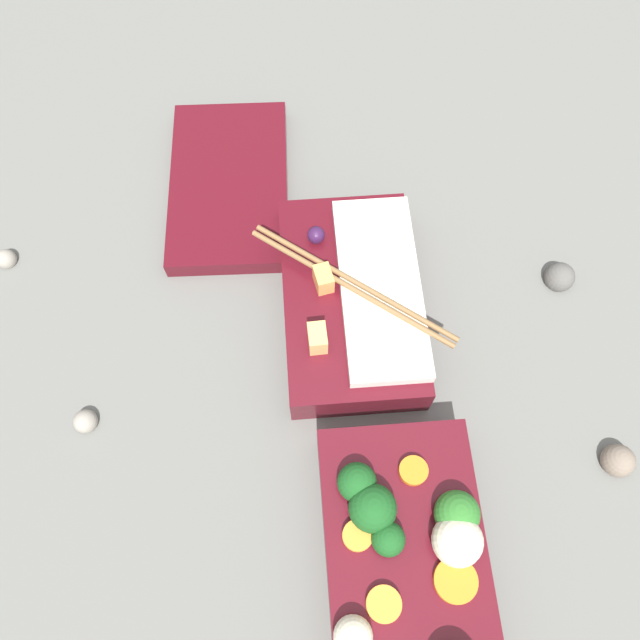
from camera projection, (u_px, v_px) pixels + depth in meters
name	position (u px, v px, depth m)	size (l,w,h in m)	color
ground_plane	(379.00, 437.00, 0.55)	(3.00, 3.00, 0.00)	slate
bento_tray_vegetable	(408.00, 560.00, 0.49)	(0.21, 0.12, 0.07)	#510F19
bento_tray_rice	(353.00, 300.00, 0.58)	(0.21, 0.17, 0.06)	#510F19
bento_lid	(229.00, 185.00, 0.66)	(0.20, 0.12, 0.02)	#510F19
pebble_0	(559.00, 277.00, 0.61)	(0.03, 0.03, 0.03)	#595651
pebble_1	(618.00, 461.00, 0.54)	(0.03, 0.03, 0.03)	#7A6B5B
pebble_2	(86.00, 421.00, 0.55)	(0.02, 0.02, 0.02)	gray
pebble_3	(6.00, 259.00, 0.62)	(0.02, 0.02, 0.02)	gray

